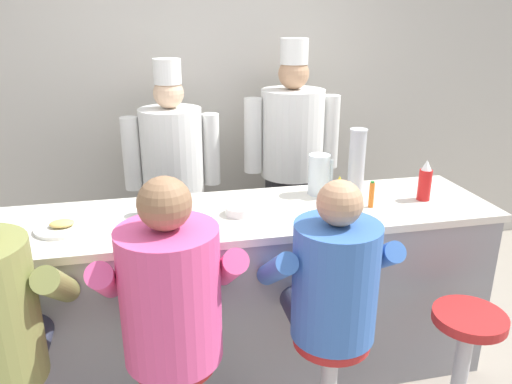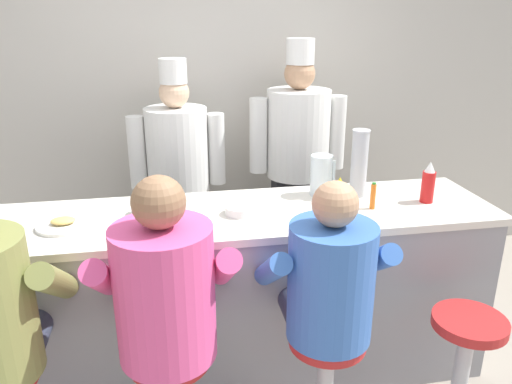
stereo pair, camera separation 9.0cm
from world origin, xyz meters
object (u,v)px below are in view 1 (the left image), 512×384
at_px(cereal_bowl, 239,210).
at_px(cook_in_whites_far, 292,154).
at_px(diner_seated_pink, 171,300).
at_px(diner_seated_blue, 332,288).
at_px(hot_sauce_bottle_orange, 372,195).
at_px(empty_stool_round, 464,350).
at_px(water_pitcher_clear, 319,175).
at_px(cup_stack_steel, 357,162).
at_px(mustard_bottle_yellow, 339,197).
at_px(breakfast_plate, 62,227).
at_px(ketchup_bottle_red, 425,182).
at_px(coffee_mug_blue, 147,206).
at_px(cook_in_whites_near, 173,171).
at_px(napkin_dispenser_chrome, 173,227).

xyz_separation_m(cereal_bowl, cook_in_whites_far, (0.60, 1.06, -0.02)).
distance_m(diner_seated_pink, diner_seated_blue, 0.71).
height_order(hot_sauce_bottle_orange, empty_stool_round, hot_sauce_bottle_orange).
distance_m(cereal_bowl, diner_seated_pink, 0.71).
bearing_deg(water_pitcher_clear, empty_stool_round, -58.33).
relative_size(water_pitcher_clear, cup_stack_steel, 0.61).
distance_m(mustard_bottle_yellow, breakfast_plate, 1.40).
xyz_separation_m(ketchup_bottle_red, diner_seated_pink, (-1.46, -0.56, -0.23)).
bearing_deg(diner_seated_pink, cereal_bowl, 55.17).
bearing_deg(breakfast_plate, diner_seated_pink, -49.05).
distance_m(coffee_mug_blue, cup_stack_steel, 1.20).
xyz_separation_m(ketchup_bottle_red, cereal_bowl, (-1.06, 0.01, -0.09)).
xyz_separation_m(coffee_mug_blue, empty_stool_round, (1.49, -0.70, -0.63)).
bearing_deg(cook_in_whites_near, cup_stack_steel, -40.85).
height_order(breakfast_plate, cook_in_whites_far, cook_in_whites_far).
bearing_deg(breakfast_plate, cook_in_whites_far, 35.93).
bearing_deg(water_pitcher_clear, mustard_bottle_yellow, -90.79).
bearing_deg(ketchup_bottle_red, cup_stack_steel, 154.17).
bearing_deg(coffee_mug_blue, ketchup_bottle_red, -3.93).
relative_size(hot_sauce_bottle_orange, empty_stool_round, 0.23).
xyz_separation_m(water_pitcher_clear, coffee_mug_blue, (-0.98, -0.11, -0.07)).
bearing_deg(empty_stool_round, mustard_bottle_yellow, 135.80).
distance_m(cup_stack_steel, diner_seated_pink, 1.37).
height_order(hot_sauce_bottle_orange, napkin_dispenser_chrome, hot_sauce_bottle_orange).
bearing_deg(breakfast_plate, coffee_mug_blue, 14.79).
bearing_deg(empty_stool_round, cook_in_whites_far, 104.17).
height_order(hot_sauce_bottle_orange, coffee_mug_blue, hot_sauce_bottle_orange).
distance_m(napkin_dispenser_chrome, cook_in_whites_near, 1.25).
bearing_deg(ketchup_bottle_red, water_pitcher_clear, 158.22).
bearing_deg(coffee_mug_blue, water_pitcher_clear, 6.64).
relative_size(breakfast_plate, cook_in_whites_far, 0.14).
bearing_deg(diner_seated_blue, cook_in_whites_near, 110.45).
distance_m(cup_stack_steel, cook_in_whites_near, 1.35).
xyz_separation_m(ketchup_bottle_red, mustard_bottle_yellow, (-0.55, -0.10, -0.01)).
bearing_deg(napkin_dispenser_chrome, ketchup_bottle_red, 8.47).
relative_size(coffee_mug_blue, diner_seated_blue, 0.10).
bearing_deg(cup_stack_steel, cook_in_whites_near, 139.15).
relative_size(breakfast_plate, diner_seated_blue, 0.19).
xyz_separation_m(cup_stack_steel, diner_seated_pink, (-1.11, -0.73, -0.32)).
relative_size(coffee_mug_blue, diner_seated_pink, 0.10).
xyz_separation_m(mustard_bottle_yellow, hot_sauce_bottle_orange, (0.21, 0.06, -0.03)).
relative_size(water_pitcher_clear, cook_in_whites_far, 0.13).
bearing_deg(ketchup_bottle_red, diner_seated_blue, -142.96).
height_order(hot_sauce_bottle_orange, cereal_bowl, hot_sauce_bottle_orange).
distance_m(ketchup_bottle_red, water_pitcher_clear, 0.59).
relative_size(napkin_dispenser_chrome, cook_in_whites_near, 0.07).
height_order(breakfast_plate, coffee_mug_blue, coffee_mug_blue).
distance_m(mustard_bottle_yellow, cook_in_whites_near, 1.40).
height_order(water_pitcher_clear, breakfast_plate, water_pitcher_clear).
distance_m(coffee_mug_blue, empty_stool_round, 1.76).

